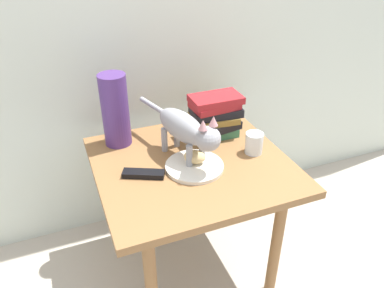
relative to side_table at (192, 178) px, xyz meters
name	(u,v)px	position (x,y,z in m)	size (l,w,h in m)	color
ground_plane	(192,263)	(0.00, 0.00, -0.48)	(6.00, 6.00, 0.00)	#B2A899
side_table	(192,178)	(0.00, 0.00, 0.00)	(0.72, 0.67, 0.56)	olive
plate	(194,166)	(-0.01, -0.04, 0.08)	(0.22, 0.22, 0.01)	silver
bread_roll	(194,157)	(0.00, -0.03, 0.12)	(0.08, 0.06, 0.05)	#E0BC7A
cat	(187,129)	(-0.01, 0.02, 0.21)	(0.18, 0.46, 0.23)	#99999E
book_stack	(215,116)	(0.16, 0.16, 0.17)	(0.22, 0.16, 0.18)	#336B4C
green_vase	(115,110)	(-0.23, 0.25, 0.22)	(0.11, 0.11, 0.30)	#4C2D72
candle_jar	(254,144)	(0.25, -0.03, 0.11)	(0.07, 0.07, 0.08)	silver
tv_remote	(143,174)	(-0.20, -0.02, 0.09)	(0.15, 0.04, 0.02)	black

